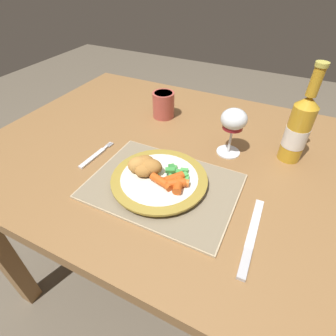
% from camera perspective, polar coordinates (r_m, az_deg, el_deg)
% --- Properties ---
extents(ground_plane, '(6.00, 6.00, 0.00)m').
position_cam_1_polar(ground_plane, '(1.37, 0.76, -21.82)').
color(ground_plane, brown).
extents(dining_table, '(1.15, 0.86, 0.74)m').
position_cam_1_polar(dining_table, '(0.86, 1.12, -1.14)').
color(dining_table, olive).
rests_on(dining_table, ground).
extents(placemat, '(0.37, 0.27, 0.01)m').
position_cam_1_polar(placemat, '(0.67, -1.14, -3.89)').
color(placemat, tan).
rests_on(placemat, dining_table).
extents(dinner_plate, '(0.24, 0.24, 0.02)m').
position_cam_1_polar(dinner_plate, '(0.66, -1.90, -2.61)').
color(dinner_plate, white).
rests_on(dinner_plate, placemat).
extents(breaded_croquettes, '(0.10, 0.09, 0.04)m').
position_cam_1_polar(breaded_croquettes, '(0.66, -5.09, 0.49)').
color(breaded_croquettes, '#A87033').
rests_on(breaded_croquettes, dinner_plate).
extents(green_beans_pile, '(0.07, 0.06, 0.02)m').
position_cam_1_polar(green_beans_pile, '(0.66, 1.91, -1.02)').
color(green_beans_pile, '#4CA84C').
rests_on(green_beans_pile, dinner_plate).
extents(glazed_carrots, '(0.10, 0.07, 0.02)m').
position_cam_1_polar(glazed_carrots, '(0.63, 1.00, -3.08)').
color(glazed_carrots, '#CC5119').
rests_on(glazed_carrots, dinner_plate).
extents(fork, '(0.02, 0.14, 0.01)m').
position_cam_1_polar(fork, '(0.79, -15.67, 2.47)').
color(fork, silver).
rests_on(fork, dining_table).
extents(table_knife, '(0.02, 0.22, 0.01)m').
position_cam_1_polar(table_knife, '(0.58, 17.41, -15.13)').
color(table_knife, silver).
rests_on(table_knife, dining_table).
extents(wine_glass, '(0.07, 0.07, 0.14)m').
position_cam_1_polar(wine_glass, '(0.75, 14.08, 9.70)').
color(wine_glass, silver).
rests_on(wine_glass, dining_table).
extents(bottle, '(0.06, 0.06, 0.27)m').
position_cam_1_polar(bottle, '(0.79, 26.53, 7.71)').
color(bottle, gold).
rests_on(bottle, dining_table).
extents(drinking_cup, '(0.08, 0.08, 0.09)m').
position_cam_1_polar(drinking_cup, '(0.95, -0.99, 13.71)').
color(drinking_cup, '#B24C42').
rests_on(drinking_cup, dining_table).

